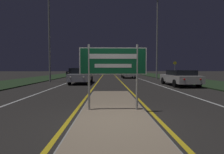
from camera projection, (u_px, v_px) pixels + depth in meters
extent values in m
plane|color=#282623|center=(114.00, 121.00, 4.83)|extent=(160.00, 160.00, 0.00)
cube|color=#999993|center=(113.00, 112.00, 5.70)|extent=(2.14, 9.42, 0.05)
cube|color=gray|center=(113.00, 111.00, 5.70)|extent=(2.02, 9.30, 0.10)
cube|color=#23381E|center=(42.00, 78.00, 24.58)|extent=(5.00, 100.00, 0.08)
cube|color=#23381E|center=(175.00, 78.00, 25.02)|extent=(5.00, 100.00, 0.08)
cube|color=gold|center=(102.00, 77.00, 29.76)|extent=(0.12, 70.00, 0.01)
cube|color=gold|center=(116.00, 77.00, 29.82)|extent=(0.12, 70.00, 0.01)
cube|color=silver|center=(84.00, 77.00, 29.69)|extent=(0.12, 70.00, 0.01)
cube|color=silver|center=(133.00, 77.00, 29.89)|extent=(0.12, 70.00, 0.01)
cube|color=silver|center=(67.00, 77.00, 29.62)|extent=(0.10, 70.00, 0.01)
cube|color=silver|center=(151.00, 77.00, 29.96)|extent=(0.10, 70.00, 0.01)
cylinder|color=#9E9E99|center=(89.00, 77.00, 5.62)|extent=(0.07, 0.07, 2.11)
cylinder|color=#9E9E99|center=(137.00, 77.00, 5.66)|extent=(0.07, 0.07, 2.11)
cube|color=#0F512D|center=(113.00, 61.00, 5.62)|extent=(2.16, 0.04, 0.86)
cube|color=white|center=(113.00, 61.00, 5.59)|extent=(2.16, 0.00, 0.86)
cube|color=#0F512D|center=(113.00, 61.00, 5.59)|extent=(2.10, 0.01, 0.81)
cube|color=white|center=(113.00, 56.00, 5.58)|extent=(1.51, 0.01, 0.16)
cube|color=white|center=(113.00, 66.00, 5.60)|extent=(1.19, 0.01, 0.12)
cylinder|color=#9E9E99|center=(49.00, 38.00, 18.17)|extent=(0.18, 0.18, 9.21)
cylinder|color=#9E9E99|center=(157.00, 40.00, 22.47)|extent=(0.18, 0.18, 10.29)
cube|color=silver|center=(179.00, 79.00, 14.61)|extent=(1.87, 4.60, 0.58)
cube|color=black|center=(181.00, 73.00, 14.31)|extent=(1.64, 2.39, 0.41)
sphere|color=red|center=(184.00, 79.00, 12.31)|extent=(0.14, 0.14, 0.14)
sphere|color=red|center=(200.00, 79.00, 12.34)|extent=(0.14, 0.14, 0.14)
cylinder|color=black|center=(163.00, 81.00, 16.03)|extent=(0.22, 0.61, 0.61)
cylinder|color=black|center=(182.00, 81.00, 16.07)|extent=(0.22, 0.61, 0.61)
cylinder|color=black|center=(175.00, 83.00, 13.18)|extent=(0.22, 0.61, 0.61)
cylinder|color=black|center=(198.00, 83.00, 13.22)|extent=(0.22, 0.61, 0.61)
cube|color=silver|center=(128.00, 73.00, 25.93)|extent=(1.75, 4.35, 0.69)
cube|color=black|center=(129.00, 69.00, 25.64)|extent=(1.54, 2.26, 0.46)
sphere|color=red|center=(126.00, 73.00, 23.76)|extent=(0.14, 0.14, 0.14)
sphere|color=red|center=(134.00, 73.00, 23.78)|extent=(0.14, 0.14, 0.14)
cylinder|color=black|center=(122.00, 75.00, 27.27)|extent=(0.22, 0.71, 0.71)
cylinder|color=black|center=(133.00, 75.00, 27.31)|extent=(0.22, 0.71, 0.71)
cylinder|color=black|center=(124.00, 76.00, 24.58)|extent=(0.22, 0.71, 0.71)
cylinder|color=black|center=(135.00, 76.00, 24.62)|extent=(0.22, 0.71, 0.71)
cube|color=#B7B7BC|center=(81.00, 77.00, 16.72)|extent=(1.75, 4.71, 0.64)
cube|color=black|center=(82.00, 71.00, 16.98)|extent=(1.54, 2.45, 0.53)
sphere|color=white|center=(70.00, 77.00, 14.38)|extent=(0.14, 0.14, 0.14)
sphere|color=white|center=(84.00, 77.00, 14.40)|extent=(0.14, 0.14, 0.14)
cylinder|color=black|center=(69.00, 81.00, 15.26)|extent=(0.22, 0.61, 0.61)
cylinder|color=black|center=(88.00, 81.00, 15.30)|extent=(0.22, 0.61, 0.61)
cylinder|color=black|center=(75.00, 79.00, 18.18)|extent=(0.22, 0.61, 0.61)
cylinder|color=black|center=(92.00, 79.00, 18.22)|extent=(0.22, 0.61, 0.61)
cube|color=black|center=(75.00, 73.00, 28.98)|extent=(1.83, 4.51, 0.66)
cube|color=black|center=(75.00, 70.00, 29.22)|extent=(1.61, 2.35, 0.49)
sphere|color=white|center=(68.00, 73.00, 26.73)|extent=(0.14, 0.14, 0.14)
sphere|color=white|center=(76.00, 73.00, 26.75)|extent=(0.14, 0.14, 0.14)
cylinder|color=black|center=(67.00, 75.00, 27.58)|extent=(0.22, 0.64, 0.64)
cylinder|color=black|center=(79.00, 75.00, 27.62)|extent=(0.22, 0.64, 0.64)
cylinder|color=black|center=(71.00, 75.00, 30.37)|extent=(0.22, 0.64, 0.64)
cylinder|color=black|center=(81.00, 75.00, 30.41)|extent=(0.22, 0.64, 0.64)
cylinder|color=#9E9E99|center=(175.00, 70.00, 25.10)|extent=(0.06, 0.06, 2.18)
cube|color=yellow|center=(175.00, 63.00, 25.05)|extent=(0.60, 0.02, 0.60)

